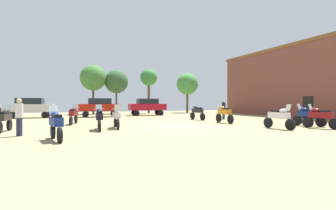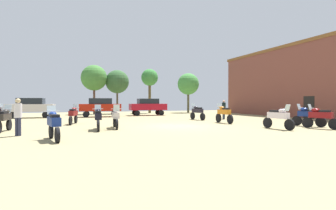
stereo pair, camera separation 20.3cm
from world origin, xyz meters
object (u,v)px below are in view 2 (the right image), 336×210
(motorcycle_5, at_px, (98,118))
(tree_1, at_px, (94,78))
(person_1, at_px, (224,108))
(tree_5, at_px, (188,84))
(brick_building, at_px, (305,81))
(motorcycle_4, at_px, (4,119))
(car_2, at_px, (100,106))
(car_3, at_px, (31,106))
(motorcycle_11, at_px, (278,117))
(motorcycle_12, at_px, (224,113))
(car_1, at_px, (148,106))
(motorcycle_8, at_px, (73,114))
(motorcycle_3, at_px, (116,116))
(person_2, at_px, (18,114))
(motorcycle_10, at_px, (197,112))
(motorcycle_1, at_px, (308,115))
(motorcycle_2, at_px, (320,117))
(tree_2, at_px, (150,78))
(tree_4, at_px, (117,82))

(motorcycle_5, bearing_deg, tree_1, 90.27)
(person_1, distance_m, tree_5, 15.00)
(brick_building, xyz_separation_m, motorcycle_4, (-28.00, -4.59, -3.20))
(car_2, distance_m, car_3, 6.79)
(motorcycle_11, distance_m, tree_5, 23.27)
(tree_5, bearing_deg, person_1, -103.38)
(person_1, bearing_deg, tree_5, 51.62)
(motorcycle_12, distance_m, car_1, 12.73)
(motorcycle_8, distance_m, tree_1, 15.70)
(car_1, bearing_deg, motorcycle_11, -168.31)
(motorcycle_3, height_order, tree_5, tree_5)
(car_2, bearing_deg, tree_5, -60.09)
(person_2, bearing_deg, motorcycle_4, -28.76)
(person_2, bearing_deg, motorcycle_12, -133.41)
(motorcycle_10, bearing_deg, car_2, 127.57)
(motorcycle_11, height_order, motorcycle_12, motorcycle_12)
(motorcycle_3, relative_size, tree_5, 0.38)
(motorcycle_1, height_order, motorcycle_12, motorcycle_12)
(motorcycle_12, xyz_separation_m, tree_5, (5.70, 17.65, 3.53))
(motorcycle_4, bearing_deg, motorcycle_12, 7.65)
(motorcycle_8, relative_size, car_3, 0.49)
(motorcycle_2, height_order, car_1, car_1)
(motorcycle_3, bearing_deg, motorcycle_2, 161.36)
(motorcycle_10, height_order, motorcycle_12, motorcycle_12)
(motorcycle_12, bearing_deg, motorcycle_5, -170.26)
(brick_building, height_order, motorcycle_4, brick_building)
(motorcycle_1, xyz_separation_m, tree_1, (-11.59, 22.35, 4.04))
(car_1, relative_size, tree_2, 0.69)
(brick_building, xyz_separation_m, car_2, (-21.61, 7.32, -2.75))
(motorcycle_11, xyz_separation_m, car_1, (-2.77, 17.30, 0.45))
(car_1, xyz_separation_m, tree_4, (-2.66, 5.61, 3.18))
(motorcycle_10, distance_m, motorcycle_11, 8.63)
(motorcycle_10, bearing_deg, motorcycle_12, -93.52)
(motorcycle_1, relative_size, motorcycle_3, 0.92)
(car_1, height_order, tree_4, tree_4)
(motorcycle_10, xyz_separation_m, tree_2, (0.01, 14.35, 4.28))
(motorcycle_1, xyz_separation_m, car_2, (-11.52, 15.81, 0.44))
(motorcycle_1, relative_size, motorcycle_11, 0.94)
(motorcycle_1, bearing_deg, motorcycle_10, 99.48)
(motorcycle_8, bearing_deg, tree_1, 93.35)
(motorcycle_5, distance_m, car_3, 14.72)
(motorcycle_8, distance_m, car_3, 10.05)
(motorcycle_5, bearing_deg, motorcycle_2, -13.99)
(motorcycle_5, bearing_deg, motorcycle_10, 33.86)
(tree_1, bearing_deg, motorcycle_2, -65.15)
(car_1, xyz_separation_m, tree_2, (1.99, 5.63, 3.84))
(tree_1, bearing_deg, tree_4, 0.32)
(car_1, relative_size, tree_5, 0.74)
(motorcycle_5, xyz_separation_m, motorcycle_12, (9.43, 1.30, 0.03))
(motorcycle_10, height_order, motorcycle_11, motorcycle_10)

